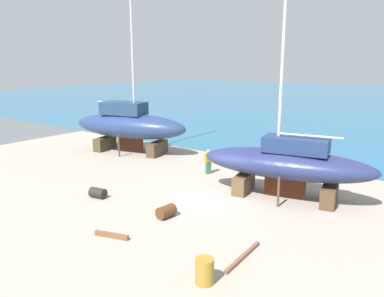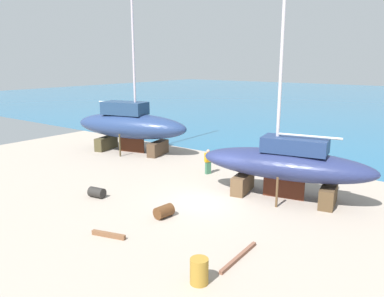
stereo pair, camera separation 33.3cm
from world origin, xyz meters
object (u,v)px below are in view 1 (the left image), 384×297
object	(u,v)px
sailboat_large_starboard	(129,125)
worker	(208,161)
sailboat_far_slipway	(287,163)
barrel_ochre	(205,271)
barrel_rust_mid	(166,211)
barrel_tipped_center	(98,193)

from	to	relation	value
sailboat_large_starboard	worker	distance (m)	8.59
sailboat_far_slipway	sailboat_large_starboard	bearing A→B (deg)	-20.99
barrel_ochre	worker	bearing A→B (deg)	123.48
barrel_rust_mid	barrel_tipped_center	xyz separation A→B (m)	(-4.61, -0.15, -0.02)
barrel_tipped_center	barrel_ochre	size ratio (longest dim) A/B	0.99
barrel_tipped_center	barrel_ochre	xyz separation A→B (m)	(9.11, -3.25, 0.17)
sailboat_far_slipway	barrel_tipped_center	bearing A→B (deg)	25.66
sailboat_far_slipway	barrel_tipped_center	world-z (taller)	sailboat_far_slipway
sailboat_far_slipway	worker	xyz separation A→B (m)	(-5.77, 1.26, -1.06)
sailboat_far_slipway	worker	world-z (taller)	sailboat_far_slipway
sailboat_large_starboard	worker	xyz separation A→B (m)	(8.38, -1.27, -1.37)
sailboat_far_slipway	sailboat_large_starboard	size ratio (longest dim) A/B	0.89
worker	barrel_tipped_center	bearing A→B (deg)	95.58
sailboat_far_slipway	sailboat_large_starboard	distance (m)	14.37
barrel_tipped_center	barrel_ochre	distance (m)	9.68
sailboat_large_starboard	barrel_tipped_center	world-z (taller)	sailboat_large_starboard
barrel_rust_mid	sailboat_large_starboard	bearing A→B (deg)	142.40
barrel_rust_mid	barrel_ochre	world-z (taller)	barrel_ochre
barrel_tipped_center	barrel_ochre	bearing A→B (deg)	-19.60
sailboat_large_starboard	barrel_ochre	size ratio (longest dim) A/B	18.30
barrel_ochre	barrel_rust_mid	bearing A→B (deg)	142.97
barrel_ochre	sailboat_large_starboard	bearing A→B (deg)	142.56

